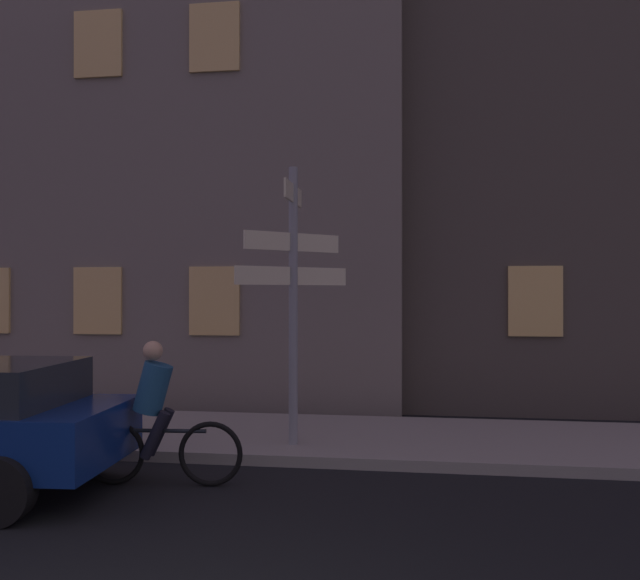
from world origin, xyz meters
TOP-DOWN VIEW (x-y plane):
  - sidewalk_kerb at (0.00, 6.40)m, footprint 40.00×2.82m
  - signpost at (-0.17, 5.65)m, footprint 1.27×1.27m
  - cyclist at (-1.41, 4.04)m, footprint 1.82×0.36m

SIDE VIEW (x-z plane):
  - sidewalk_kerb at x=0.00m, z-range 0.00..0.14m
  - cyclist at x=-1.41m, z-range -0.06..1.55m
  - signpost at x=-0.17m, z-range 0.45..4.12m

